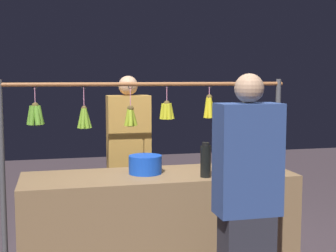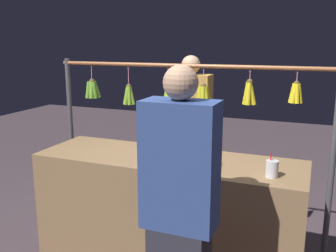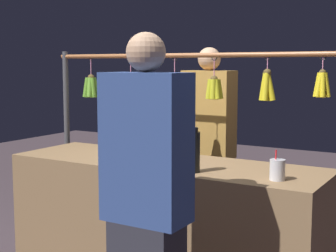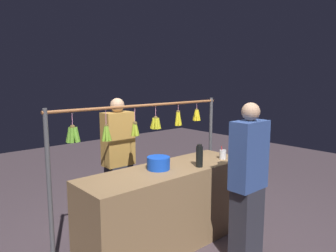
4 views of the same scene
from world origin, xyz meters
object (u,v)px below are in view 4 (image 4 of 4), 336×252
object	(u,v)px
water_bottle	(199,156)
blue_bucket	(158,163)
customer_person	(248,185)
vendor_person	(119,163)
drink_cup	(223,154)

from	to	relation	value
water_bottle	blue_bucket	size ratio (longest dim) A/B	1.02
water_bottle	blue_bucket	bearing A→B (deg)	-29.46
blue_bucket	customer_person	xyz separation A→B (m)	(-0.47, 0.81, -0.15)
water_bottle	customer_person	world-z (taller)	customer_person
vendor_person	customer_person	size ratio (longest dim) A/B	0.99
blue_bucket	water_bottle	bearing A→B (deg)	150.54
drink_cup	customer_person	size ratio (longest dim) A/B	0.10
water_bottle	drink_cup	xyz separation A→B (m)	(-0.47, -0.05, -0.07)
customer_person	blue_bucket	bearing A→B (deg)	-59.74
blue_bucket	drink_cup	size ratio (longest dim) A/B	1.56
blue_bucket	drink_cup	xyz separation A→B (m)	(-0.87, 0.17, -0.01)
blue_bucket	vendor_person	world-z (taller)	vendor_person
water_bottle	blue_bucket	distance (m)	0.46
vendor_person	water_bottle	bearing A→B (deg)	111.77
vendor_person	drink_cup	bearing A→B (deg)	132.35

